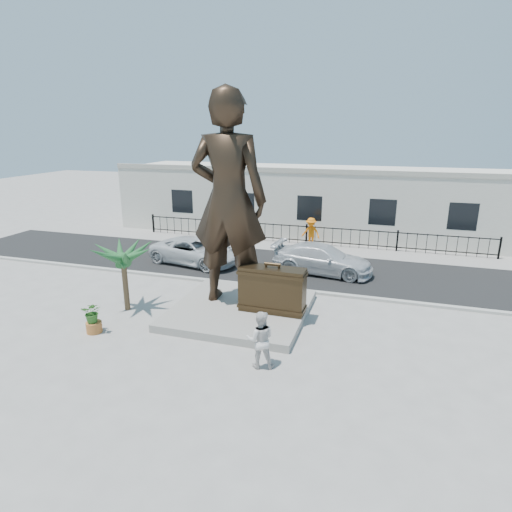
{
  "coord_description": "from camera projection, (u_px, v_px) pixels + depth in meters",
  "views": [
    {
      "loc": [
        4.78,
        -13.36,
        7.12
      ],
      "look_at": [
        0.0,
        2.0,
        2.3
      ],
      "focal_mm": 30.0,
      "sensor_mm": 36.0,
      "label": 1
    }
  ],
  "objects": [
    {
      "name": "ground",
      "position": [
        240.0,
        331.0,
        15.62
      ],
      "size": [
        100.0,
        100.0,
        0.0
      ],
      "primitive_type": "plane",
      "color": "#9E9991",
      "rests_on": "ground"
    },
    {
      "name": "street",
      "position": [
        289.0,
        266.0,
        22.94
      ],
      "size": [
        40.0,
        7.0,
        0.01
      ],
      "primitive_type": "cube",
      "color": "black",
      "rests_on": "ground"
    },
    {
      "name": "curb",
      "position": [
        272.0,
        288.0,
        19.72
      ],
      "size": [
        40.0,
        0.25,
        0.12
      ],
      "primitive_type": "cube",
      "color": "#A5A399",
      "rests_on": "ground"
    },
    {
      "name": "far_sidewalk",
      "position": [
        304.0,
        247.0,
        26.6
      ],
      "size": [
        40.0,
        2.5,
        0.02
      ],
      "primitive_type": "cube",
      "color": "#9E9991",
      "rests_on": "ground"
    },
    {
      "name": "plinth",
      "position": [
        240.0,
        310.0,
        17.1
      ],
      "size": [
        5.2,
        5.2,
        0.3
      ],
      "primitive_type": "cube",
      "color": "gray",
      "rests_on": "ground"
    },
    {
      "name": "fence",
      "position": [
        306.0,
        235.0,
        27.16
      ],
      "size": [
        22.0,
        0.1,
        1.2
      ],
      "primitive_type": "cube",
      "color": "black",
      "rests_on": "ground"
    },
    {
      "name": "building",
      "position": [
        318.0,
        200.0,
        30.54
      ],
      "size": [
        28.0,
        7.0,
        4.4
      ],
      "primitive_type": "cube",
      "color": "silver",
      "rests_on": "ground"
    },
    {
      "name": "statue",
      "position": [
        228.0,
        200.0,
        16.52
      ],
      "size": [
        3.11,
        2.11,
        8.31
      ],
      "primitive_type": "imported",
      "rotation": [
        0.0,
        0.0,
        3.18
      ],
      "color": "black",
      "rests_on": "plinth"
    },
    {
      "name": "suitcase",
      "position": [
        272.0,
        290.0,
        16.37
      ],
      "size": [
        2.53,
        0.85,
        1.77
      ],
      "primitive_type": "cube",
      "rotation": [
        0.0,
        0.0,
        -0.02
      ],
      "color": "#302314",
      "rests_on": "plinth"
    },
    {
      "name": "tourist",
      "position": [
        260.0,
        339.0,
        13.06
      ],
      "size": [
        1.05,
        0.91,
        1.84
      ],
      "primitive_type": "imported",
      "rotation": [
        0.0,
        0.0,
        3.42
      ],
      "color": "silver",
      "rests_on": "ground"
    },
    {
      "name": "car_white",
      "position": [
        195.0,
        251.0,
        23.26
      ],
      "size": [
        5.35,
        3.2,
        1.39
      ],
      "primitive_type": "imported",
      "rotation": [
        0.0,
        0.0,
        1.38
      ],
      "color": "silver",
      "rests_on": "street"
    },
    {
      "name": "car_silver",
      "position": [
        322.0,
        259.0,
        21.7
      ],
      "size": [
        5.24,
        2.56,
        1.47
      ],
      "primitive_type": "imported",
      "rotation": [
        0.0,
        0.0,
        1.47
      ],
      "color": "silver",
      "rests_on": "street"
    },
    {
      "name": "worker",
      "position": [
        311.0,
        233.0,
        26.32
      ],
      "size": [
        1.33,
        0.96,
        1.85
      ],
      "primitive_type": "imported",
      "rotation": [
        0.0,
        0.0,
        -0.24
      ],
      "color": "orange",
      "rests_on": "far_sidewalk"
    },
    {
      "name": "palm_tree",
      "position": [
        128.0,
        309.0,
        17.51
      ],
      "size": [
        1.8,
        1.8,
        3.2
      ],
      "primitive_type": null,
      "color": "#1C4F25",
      "rests_on": "ground"
    },
    {
      "name": "planter",
      "position": [
        94.0,
        327.0,
        15.49
      ],
      "size": [
        0.56,
        0.56,
        0.4
      ],
      "primitive_type": "cylinder",
      "color": "#AB642D",
      "rests_on": "ground"
    },
    {
      "name": "shrub",
      "position": [
        92.0,
        312.0,
        15.32
      ],
      "size": [
        0.87,
        0.82,
        0.78
      ],
      "primitive_type": "imported",
      "rotation": [
        0.0,
        0.0,
        0.37
      ],
      "color": "#2B5F1E",
      "rests_on": "planter"
    }
  ]
}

